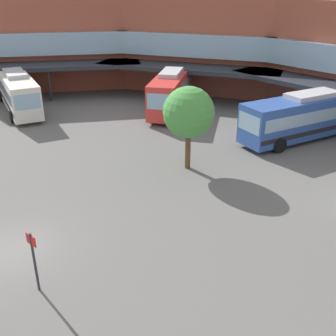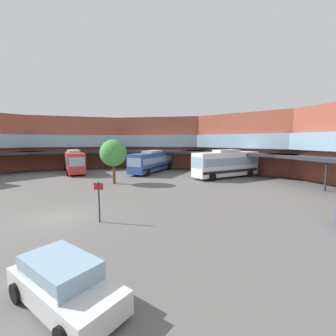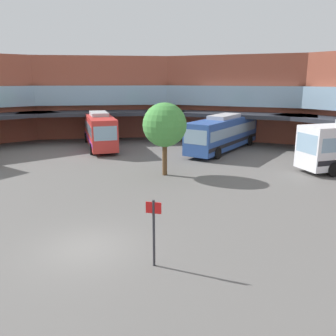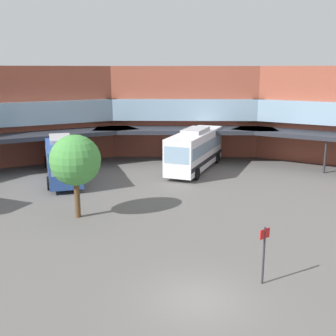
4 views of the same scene
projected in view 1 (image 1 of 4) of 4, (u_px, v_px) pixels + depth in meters
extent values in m
plane|color=#605E5B|center=(13.00, 249.00, 18.90)|extent=(114.55, 114.55, 0.00)
cube|color=#282B33|center=(332.00, 87.00, 33.63)|extent=(19.01, 8.69, 0.40)
cylinder|color=#2D2D33|center=(319.00, 110.00, 33.37)|extent=(0.20, 0.20, 3.24)
cube|color=#9E4C38|center=(200.00, 44.00, 44.46)|extent=(17.39, 17.41, 9.73)
cube|color=#8CADC6|center=(199.00, 42.00, 43.81)|extent=(16.25, 16.26, 2.27)
cube|color=#282B33|center=(187.00, 68.00, 40.86)|extent=(15.98, 16.00, 0.40)
cylinder|color=#2D2D33|center=(182.00, 88.00, 40.18)|extent=(0.20, 0.20, 3.24)
cube|color=#9E4C38|center=(50.00, 43.00, 45.60)|extent=(10.59, 19.53, 9.73)
cube|color=#8CADC6|center=(50.00, 40.00, 44.93)|extent=(10.34, 17.79, 2.27)
cube|color=#282B33|center=(49.00, 66.00, 41.83)|extent=(8.65, 19.01, 0.40)
cylinder|color=#2D2D33|center=(50.00, 85.00, 41.09)|extent=(0.20, 0.20, 3.24)
cube|color=silver|center=(17.00, 91.00, 38.27)|extent=(11.32, 2.68, 2.93)
cube|color=#8CADC6|center=(17.00, 87.00, 38.12)|extent=(10.64, 2.71, 0.94)
cube|color=black|center=(19.00, 99.00, 38.62)|extent=(11.09, 2.69, 0.35)
cube|color=#8CADC6|center=(27.00, 102.00, 33.61)|extent=(0.17, 2.12, 1.29)
cube|color=#B2B2B7|center=(15.00, 73.00, 37.58)|extent=(4.10, 1.78, 0.36)
cylinder|color=black|center=(40.00, 113.00, 36.20)|extent=(1.11, 0.33, 1.10)
cylinder|color=black|center=(12.00, 117.00, 35.22)|extent=(1.11, 0.33, 1.10)
cylinder|color=black|center=(26.00, 93.00, 42.39)|extent=(1.11, 0.33, 1.10)
cylinder|color=black|center=(1.00, 96.00, 41.40)|extent=(1.11, 0.33, 1.10)
cube|color=#2D519E|center=(309.00, 115.00, 31.44)|extent=(3.27, 12.02, 2.91)
cube|color=#8CADC6|center=(310.00, 111.00, 31.30)|extent=(3.28, 11.31, 0.93)
cube|color=black|center=(308.00, 126.00, 31.79)|extent=(3.28, 11.78, 0.35)
cube|color=#8CADC6|center=(250.00, 123.00, 28.71)|extent=(2.27, 0.25, 1.28)
cube|color=#B2B2B7|center=(313.00, 95.00, 30.75)|extent=(2.05, 4.38, 0.36)
cylinder|color=black|center=(280.00, 145.00, 29.18)|extent=(0.36, 1.12, 1.10)
cylinder|color=black|center=(256.00, 135.00, 31.22)|extent=(0.36, 1.12, 1.10)
cylinder|color=black|center=(330.00, 119.00, 34.77)|extent=(0.36, 1.12, 1.10)
cube|color=red|center=(171.00, 91.00, 38.10)|extent=(9.68, 8.06, 3.04)
cube|color=#8CADC6|center=(171.00, 87.00, 37.95)|extent=(9.22, 7.73, 0.97)
cube|color=purple|center=(171.00, 100.00, 38.46)|extent=(9.53, 7.95, 0.36)
cube|color=#8CADC6|center=(160.00, 102.00, 33.43)|extent=(1.36, 1.78, 1.34)
cube|color=#B2B2B7|center=(171.00, 72.00, 37.39)|extent=(3.98, 3.56, 0.36)
cylinder|color=black|center=(177.00, 116.00, 35.35)|extent=(1.06, 0.90, 1.10)
cylinder|color=black|center=(150.00, 115.00, 35.76)|extent=(1.06, 0.90, 1.10)
cylinder|color=black|center=(189.00, 96.00, 41.56)|extent=(1.06, 0.90, 1.10)
cylinder|color=black|center=(166.00, 95.00, 41.97)|extent=(1.06, 0.90, 1.10)
cylinder|color=brown|center=(188.00, 147.00, 26.46)|extent=(0.36, 0.36, 2.91)
sphere|color=#479342|center=(189.00, 112.00, 25.47)|extent=(3.25, 3.25, 3.25)
cylinder|color=#2D2D33|center=(35.00, 262.00, 15.91)|extent=(0.10, 0.10, 2.70)
cube|color=red|center=(31.00, 240.00, 15.46)|extent=(0.57, 0.28, 0.44)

